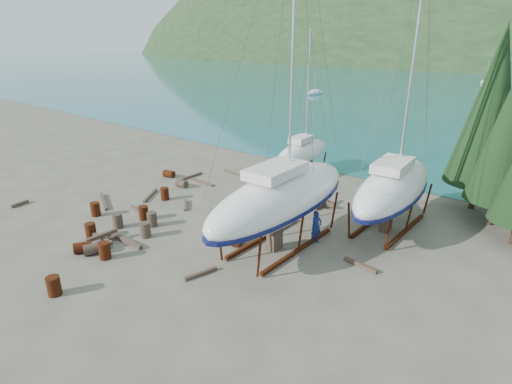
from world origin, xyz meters
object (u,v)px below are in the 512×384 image
Objects in this scene: small_sailboat_shore at (303,152)px; worker at (316,227)px; large_sailboat_far at (393,186)px; large_sailboat_near at (282,196)px.

small_sailboat_shore is 6.04× the size of worker.
large_sailboat_far is 1.41× the size of small_sailboat_shore.
small_sailboat_shore reaches higher than worker.
large_sailboat_near is 9.51× the size of worker.
large_sailboat_far is 8.51× the size of worker.
large_sailboat_far is at bearing -32.72° from small_sailboat_shore.
small_sailboat_shore is (-6.22, 11.38, -1.00)m from large_sailboat_near.
small_sailboat_shore is at bearing 56.79° from worker.
large_sailboat_far is at bearing 56.15° from large_sailboat_near.
worker is (1.29, 1.46, -1.93)m from large_sailboat_near.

